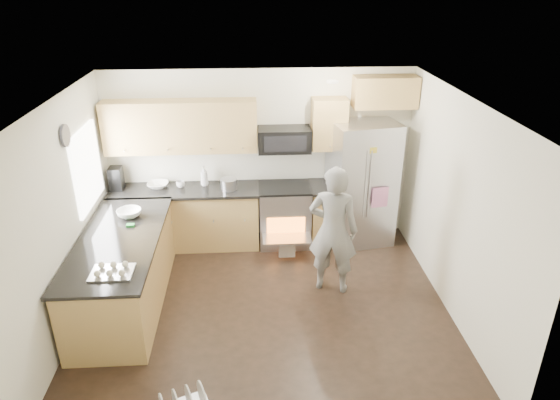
{
  "coord_description": "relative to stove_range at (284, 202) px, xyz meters",
  "views": [
    {
      "loc": [
        -0.14,
        -5.09,
        3.84
      ],
      "look_at": [
        0.21,
        0.5,
        1.26
      ],
      "focal_mm": 32.0,
      "sensor_mm": 36.0,
      "label": 1
    }
  ],
  "objects": [
    {
      "name": "stove_range",
      "position": [
        0.0,
        0.0,
        0.0
      ],
      "size": [
        0.76,
        0.97,
        1.79
      ],
      "color": "#B7B7BC",
      "rests_on": "ground"
    },
    {
      "name": "back_cabinet_run",
      "position": [
        -0.94,
        0.05,
        0.29
      ],
      "size": [
        4.45,
        0.64,
        2.5
      ],
      "color": "olive",
      "rests_on": "ground"
    },
    {
      "name": "refrigerator",
      "position": [
        1.15,
        0.01,
        0.27
      ],
      "size": [
        1.03,
        0.87,
        1.88
      ],
      "rotation": [
        0.0,
        0.0,
        0.17
      ],
      "color": "#B7B7BC",
      "rests_on": "ground"
    },
    {
      "name": "ground",
      "position": [
        -0.35,
        -1.69,
        -0.68
      ],
      "size": [
        4.5,
        4.5,
        0.0
      ],
      "primitive_type": "plane",
      "color": "black",
      "rests_on": "ground"
    },
    {
      "name": "peninsula",
      "position": [
        -2.1,
        -1.44,
        -0.21
      ],
      "size": [
        0.96,
        2.36,
        1.02
      ],
      "color": "olive",
      "rests_on": "ground"
    },
    {
      "name": "person",
      "position": [
        0.52,
        -1.28,
        0.18
      ],
      "size": [
        0.72,
        0.57,
        1.72
      ],
      "primitive_type": "imported",
      "rotation": [
        0.0,
        0.0,
        2.85
      ],
      "color": "gray",
      "rests_on": "ground"
    },
    {
      "name": "room_shell",
      "position": [
        -0.39,
        -1.68,
        1.0
      ],
      "size": [
        4.54,
        4.04,
        2.62
      ],
      "color": "silver",
      "rests_on": "ground"
    }
  ]
}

